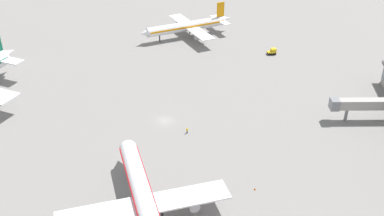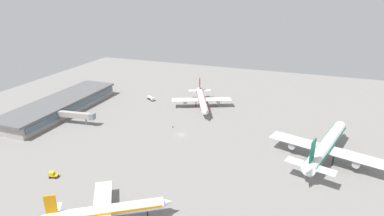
% 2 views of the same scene
% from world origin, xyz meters
% --- Properties ---
extents(ground, '(288.00, 288.00, 0.00)m').
position_xyz_m(ground, '(0.00, 0.00, 0.00)').
color(ground, gray).
extents(airplane_at_gate, '(42.75, 35.38, 13.73)m').
position_xyz_m(airplane_at_gate, '(-38.98, -2.49, 4.99)').
color(airplane_at_gate, white).
rests_on(airplane_at_gate, ground).
extents(airplane_taxiing, '(30.46, 36.21, 12.47)m').
position_xyz_m(airplane_taxiing, '(66.12, 1.93, 4.53)').
color(airplane_taxiing, white).
rests_on(airplane_taxiing, ground).
extents(baggage_tug, '(2.94, 3.60, 2.30)m').
position_xyz_m(baggage_tug, '(52.00, -32.02, 1.16)').
color(baggage_tug, black).
rests_on(baggage_tug, ground).
extents(ground_crew_worker, '(0.51, 0.53, 1.67)m').
position_xyz_m(ground_crew_worker, '(-5.70, -7.23, 0.85)').
color(ground_crew_worker, '#1E2338').
rests_on(ground_crew_worker, ground).
extents(jet_bridge, '(5.68, 21.60, 6.74)m').
position_xyz_m(jet_bridge, '(7.44, -56.54, 5.14)').
color(jet_bridge, '#9E9993').
rests_on(jet_bridge, ground).
extents(safety_cone_far_side, '(0.44, 0.44, 0.60)m').
position_xyz_m(safety_cone_far_side, '(-27.29, -25.75, 0.30)').
color(safety_cone_far_side, '#EA590C').
rests_on(safety_cone_far_side, ground).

